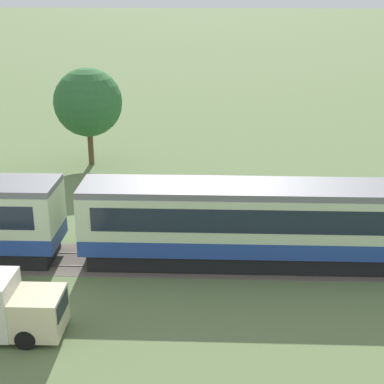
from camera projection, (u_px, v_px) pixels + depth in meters
passenger_train at (273, 221)px, 28.39m from camera, size 95.24×3.14×4.07m
railway_track at (216, 262)px, 29.24m from camera, size 142.74×3.60×0.04m
yard_tree_0 at (88, 102)px, 43.31m from camera, size 5.06×5.06×7.31m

